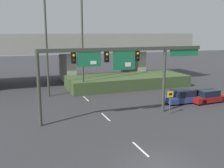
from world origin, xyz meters
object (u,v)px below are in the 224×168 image
object	(u,v)px
speed_limit_sign	(170,99)
parked_sedan_near_right	(184,97)
parked_sedan_mid_right	(208,96)
highway_light_pole_far	(46,26)
signal_gantry	(119,61)
highway_light_pole_near	(82,33)

from	to	relation	value
speed_limit_sign	parked_sedan_near_right	size ratio (longest dim) A/B	0.50
parked_sedan_mid_right	highway_light_pole_far	bearing A→B (deg)	148.31
speed_limit_sign	highway_light_pole_far	distance (m)	16.53
signal_gantry	parked_sedan_near_right	world-z (taller)	signal_gantry
speed_limit_sign	highway_light_pole_near	size ratio (longest dim) A/B	0.16
parked_sedan_mid_right	speed_limit_sign	bearing A→B (deg)	-163.48
signal_gantry	parked_sedan_mid_right	distance (m)	12.24
highway_light_pole_near	parked_sedan_mid_right	world-z (taller)	highway_light_pole_near
speed_limit_sign	parked_sedan_near_right	bearing A→B (deg)	39.18
highway_light_pole_near	highway_light_pole_far	distance (m)	4.33
highway_light_pole_far	parked_sedan_mid_right	world-z (taller)	highway_light_pole_far
highway_light_pole_near	parked_sedan_mid_right	bearing A→B (deg)	-34.56
parked_sedan_near_right	parked_sedan_mid_right	world-z (taller)	parked_sedan_near_right
speed_limit_sign	highway_light_pole_far	bearing A→B (deg)	131.84
highway_light_pole_near	speed_limit_sign	bearing A→B (deg)	-61.63
parked_sedan_mid_right	highway_light_pole_near	bearing A→B (deg)	142.11
highway_light_pole_near	parked_sedan_near_right	distance (m)	14.04
speed_limit_sign	highway_light_pole_near	xyz separation A→B (m)	(-5.79, 10.73, 6.07)
signal_gantry	highway_light_pole_far	bearing A→B (deg)	116.54
highway_light_pole_near	parked_sedan_mid_right	xyz separation A→B (m)	(12.21, -8.41, -6.92)
signal_gantry	parked_sedan_near_right	bearing A→B (deg)	14.09
parked_sedan_near_right	parked_sedan_mid_right	distance (m)	2.79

